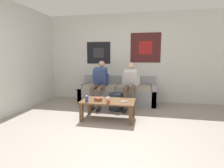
{
  "coord_description": "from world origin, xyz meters",
  "views": [
    {
      "loc": [
        0.71,
        -2.62,
        1.31
      ],
      "look_at": [
        -0.09,
        1.35,
        0.68
      ],
      "focal_mm": 28.0,
      "sensor_mm": 36.0,
      "label": 1
    }
  ],
  "objects_px": {
    "couch": "(117,93)",
    "person_seated_teen": "(130,83)",
    "drink_can_blue": "(87,99)",
    "backpack": "(116,102)",
    "ceramic_bowl": "(98,99)",
    "game_controller_near_left": "(108,98)",
    "pillar_candle": "(108,101)",
    "game_controller_far_center": "(100,98)",
    "person_seated_adult": "(100,82)",
    "coffee_table": "(108,104)",
    "game_controller_near_right": "(124,102)"
  },
  "relations": [
    {
      "from": "couch",
      "to": "person_seated_teen",
      "type": "height_order",
      "value": "person_seated_teen"
    },
    {
      "from": "person_seated_teen",
      "to": "drink_can_blue",
      "type": "relative_size",
      "value": 9.36
    },
    {
      "from": "backpack",
      "to": "ceramic_bowl",
      "type": "height_order",
      "value": "ceramic_bowl"
    },
    {
      "from": "game_controller_near_left",
      "to": "backpack",
      "type": "bearing_deg",
      "value": 74.68
    },
    {
      "from": "couch",
      "to": "pillar_candle",
      "type": "xyz_separation_m",
      "value": [
        0.08,
        -1.58,
        0.16
      ]
    },
    {
      "from": "game_controller_far_center",
      "to": "person_seated_adult",
      "type": "bearing_deg",
      "value": 106.13
    },
    {
      "from": "backpack",
      "to": "drink_can_blue",
      "type": "height_order",
      "value": "drink_can_blue"
    },
    {
      "from": "ceramic_bowl",
      "to": "game_controller_near_left",
      "type": "xyz_separation_m",
      "value": [
        0.14,
        0.25,
        -0.03
      ]
    },
    {
      "from": "coffee_table",
      "to": "game_controller_near_right",
      "type": "height_order",
      "value": "game_controller_near_right"
    },
    {
      "from": "ceramic_bowl",
      "to": "game_controller_near_right",
      "type": "bearing_deg",
      "value": -2.25
    },
    {
      "from": "couch",
      "to": "person_seated_teen",
      "type": "relative_size",
      "value": 1.84
    },
    {
      "from": "person_seated_adult",
      "to": "pillar_candle",
      "type": "height_order",
      "value": "person_seated_adult"
    },
    {
      "from": "game_controller_near_left",
      "to": "game_controller_near_right",
      "type": "distance_m",
      "value": 0.49
    },
    {
      "from": "ceramic_bowl",
      "to": "pillar_candle",
      "type": "height_order",
      "value": "pillar_candle"
    },
    {
      "from": "person_seated_adult",
      "to": "pillar_candle",
      "type": "distance_m",
      "value": 1.33
    },
    {
      "from": "person_seated_adult",
      "to": "couch",
      "type": "bearing_deg",
      "value": 41.2
    },
    {
      "from": "person_seated_teen",
      "to": "game_controller_near_right",
      "type": "distance_m",
      "value": 1.07
    },
    {
      "from": "backpack",
      "to": "game_controller_far_center",
      "type": "height_order",
      "value": "backpack"
    },
    {
      "from": "pillar_candle",
      "to": "game_controller_far_center",
      "type": "bearing_deg",
      "value": 125.07
    },
    {
      "from": "person_seated_adult",
      "to": "game_controller_near_left",
      "type": "relative_size",
      "value": 8.14
    },
    {
      "from": "person_seated_teen",
      "to": "coffee_table",
      "type": "bearing_deg",
      "value": -110.7
    },
    {
      "from": "coffee_table",
      "to": "ceramic_bowl",
      "type": "xyz_separation_m",
      "value": [
        -0.2,
        -0.05,
        0.1
      ]
    },
    {
      "from": "ceramic_bowl",
      "to": "drink_can_blue",
      "type": "distance_m",
      "value": 0.25
    },
    {
      "from": "backpack",
      "to": "ceramic_bowl",
      "type": "xyz_separation_m",
      "value": [
        -0.26,
        -0.68,
        0.23
      ]
    },
    {
      "from": "person_seated_adult",
      "to": "game_controller_near_left",
      "type": "bearing_deg",
      "value": -62.89
    },
    {
      "from": "person_seated_teen",
      "to": "ceramic_bowl",
      "type": "bearing_deg",
      "value": -118.97
    },
    {
      "from": "game_controller_near_left",
      "to": "couch",
      "type": "bearing_deg",
      "value": 88.65
    },
    {
      "from": "couch",
      "to": "person_seated_adult",
      "type": "bearing_deg",
      "value": -138.8
    },
    {
      "from": "backpack",
      "to": "drink_can_blue",
      "type": "relative_size",
      "value": 3.5
    },
    {
      "from": "coffee_table",
      "to": "pillar_candle",
      "type": "relative_size",
      "value": 11.26
    },
    {
      "from": "couch",
      "to": "coffee_table",
      "type": "xyz_separation_m",
      "value": [
        0.03,
        -1.34,
        0.05
      ]
    },
    {
      "from": "game_controller_near_left",
      "to": "ceramic_bowl",
      "type": "bearing_deg",
      "value": -119.74
    },
    {
      "from": "couch",
      "to": "game_controller_far_center",
      "type": "bearing_deg",
      "value": -98.71
    },
    {
      "from": "coffee_table",
      "to": "drink_can_blue",
      "type": "distance_m",
      "value": 0.47
    },
    {
      "from": "game_controller_near_right",
      "to": "backpack",
      "type": "bearing_deg",
      "value": 112.11
    },
    {
      "from": "ceramic_bowl",
      "to": "backpack",
      "type": "bearing_deg",
      "value": 68.98
    },
    {
      "from": "coffee_table",
      "to": "drink_can_blue",
      "type": "relative_size",
      "value": 9.0
    },
    {
      "from": "coffee_table",
      "to": "backpack",
      "type": "relative_size",
      "value": 2.57
    },
    {
      "from": "backpack",
      "to": "game_controller_far_center",
      "type": "distance_m",
      "value": 0.59
    },
    {
      "from": "couch",
      "to": "game_controller_near_right",
      "type": "relative_size",
      "value": 16.29
    },
    {
      "from": "coffee_table",
      "to": "pillar_candle",
      "type": "distance_m",
      "value": 0.27
    },
    {
      "from": "drink_can_blue",
      "to": "game_controller_near_left",
      "type": "distance_m",
      "value": 0.53
    },
    {
      "from": "coffee_table",
      "to": "game_controller_near_left",
      "type": "distance_m",
      "value": 0.22
    },
    {
      "from": "backpack",
      "to": "game_controller_near_right",
      "type": "distance_m",
      "value": 0.79
    },
    {
      "from": "coffee_table",
      "to": "game_controller_near_right",
      "type": "relative_size",
      "value": 8.5
    },
    {
      "from": "person_seated_teen",
      "to": "ceramic_bowl",
      "type": "height_order",
      "value": "person_seated_teen"
    },
    {
      "from": "coffee_table",
      "to": "pillar_candle",
      "type": "bearing_deg",
      "value": -77.28
    },
    {
      "from": "pillar_candle",
      "to": "game_controller_near_right",
      "type": "xyz_separation_m",
      "value": [
        0.29,
        0.16,
        -0.03
      ]
    },
    {
      "from": "person_seated_adult",
      "to": "backpack",
      "type": "height_order",
      "value": "person_seated_adult"
    },
    {
      "from": "drink_can_blue",
      "to": "game_controller_far_center",
      "type": "xyz_separation_m",
      "value": [
        0.19,
        0.34,
        -0.05
      ]
    }
  ]
}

